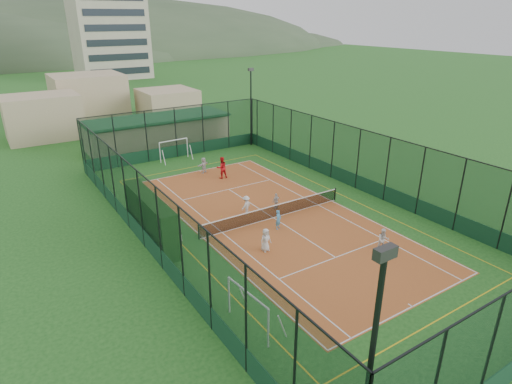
# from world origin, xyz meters

# --- Properties ---
(ground) EXTENTS (300.00, 300.00, 0.00)m
(ground) POSITION_xyz_m (0.00, 0.00, 0.00)
(ground) COLOR #1C541D
(ground) RESTS_ON ground
(court_slab) EXTENTS (11.17, 23.97, 0.01)m
(court_slab) POSITION_xyz_m (0.00, 0.00, 0.01)
(court_slab) COLOR #A95125
(court_slab) RESTS_ON ground
(tennis_net) EXTENTS (11.67, 0.12, 1.06)m
(tennis_net) POSITION_xyz_m (0.00, 0.00, 0.53)
(tennis_net) COLOR black
(tennis_net) RESTS_ON ground
(perimeter_fence) EXTENTS (18.12, 34.12, 5.00)m
(perimeter_fence) POSITION_xyz_m (0.00, 0.00, 2.50)
(perimeter_fence) COLOR black
(perimeter_fence) RESTS_ON ground
(floodlight_sw) EXTENTS (0.60, 0.26, 8.25)m
(floodlight_sw) POSITION_xyz_m (-8.60, -16.60, 4.12)
(floodlight_sw) COLOR black
(floodlight_sw) RESTS_ON ground
(floodlight_ne) EXTENTS (0.60, 0.26, 8.25)m
(floodlight_ne) POSITION_xyz_m (8.60, 16.60, 4.12)
(floodlight_ne) COLOR black
(floodlight_ne) RESTS_ON ground
(clubhouse) EXTENTS (15.20, 7.20, 3.15)m
(clubhouse) POSITION_xyz_m (0.00, 22.00, 1.57)
(clubhouse) COLOR tan
(clubhouse) RESTS_ON ground
(apartment_tower) EXTENTS (15.00, 12.00, 30.00)m
(apartment_tower) POSITION_xyz_m (12.00, 82.00, 15.00)
(apartment_tower) COLOR beige
(apartment_tower) RESTS_ON ground
(distant_hills) EXTENTS (200.00, 60.00, 24.00)m
(distant_hills) POSITION_xyz_m (0.00, 150.00, 0.00)
(distant_hills) COLOR #384C33
(distant_hills) RESTS_ON ground
(hedge_left) EXTENTS (1.02, 6.82, 2.98)m
(hedge_left) POSITION_xyz_m (-8.30, 1.59, 1.49)
(hedge_left) COLOR black
(hedge_left) RESTS_ON ground
(white_bench) EXTENTS (1.53, 0.48, 0.85)m
(white_bench) POSITION_xyz_m (-7.80, -0.14, 0.42)
(white_bench) COLOR white
(white_bench) RESTS_ON ground
(futsal_goal_near) EXTENTS (3.11, 1.13, 1.97)m
(futsal_goal_near) POSITION_xyz_m (-7.62, -8.85, 0.98)
(futsal_goal_near) COLOR white
(futsal_goal_near) RESTS_ON ground
(futsal_goal_far) EXTENTS (3.13, 1.10, 1.98)m
(futsal_goal_far) POSITION_xyz_m (-0.63, 16.22, 0.99)
(futsal_goal_far) COLOR white
(futsal_goal_far) RESTS_ON ground
(child_near_left) EXTENTS (0.74, 0.50, 1.46)m
(child_near_left) POSITION_xyz_m (-3.02, -3.49, 0.74)
(child_near_left) COLOR silver
(child_near_left) RESTS_ON court_slab
(child_near_mid) EXTENTS (0.58, 0.51, 1.35)m
(child_near_mid) POSITION_xyz_m (-0.68, -1.54, 0.68)
(child_near_mid) COLOR #4B9CD6
(child_near_mid) RESTS_ON court_slab
(child_near_right) EXTENTS (0.89, 0.86, 1.44)m
(child_near_right) POSITION_xyz_m (2.95, -7.29, 0.73)
(child_near_right) COLOR silver
(child_near_right) RESTS_ON court_slab
(child_far_left) EXTENTS (1.03, 0.81, 1.40)m
(child_far_left) POSITION_xyz_m (-1.29, 1.57, 0.71)
(child_far_left) COLOR silver
(child_far_left) RESTS_ON court_slab
(child_far_right) EXTENTS (0.73, 0.36, 1.20)m
(child_far_right) POSITION_xyz_m (1.08, 1.20, 0.61)
(child_far_right) COLOR silver
(child_far_right) RESTS_ON court_slab
(child_far_back) EXTENTS (1.39, 0.91, 1.43)m
(child_far_back) POSITION_xyz_m (0.11, 11.17, 0.73)
(child_far_back) COLOR silver
(child_far_back) RESTS_ON court_slab
(coach) EXTENTS (1.01, 0.82, 1.92)m
(coach) POSITION_xyz_m (0.84, 9.09, 0.97)
(coach) COLOR red
(coach) RESTS_ON court_slab
(tennis_balls) EXTENTS (4.29, 1.10, 0.07)m
(tennis_balls) POSITION_xyz_m (-0.47, 1.44, 0.04)
(tennis_balls) COLOR #CCE033
(tennis_balls) RESTS_ON court_slab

